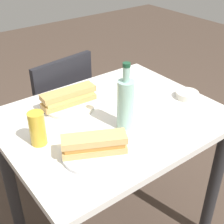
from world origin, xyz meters
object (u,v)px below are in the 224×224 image
object	(u,v)px
knife_near	(62,99)
knife_far	(90,142)
baguette_sandwich_near	(69,97)
water_bottle	(126,103)
chair_far	(57,113)
plate_far	(95,153)
plate_near	(69,105)
baguette_sandwich_far	(94,144)
dining_table	(112,143)
beer_glass	(37,128)
olive_bowl	(187,95)

from	to	relation	value
knife_near	knife_far	distance (m)	0.37
baguette_sandwich_near	knife_near	size ratio (longest dim) A/B	1.41
water_bottle	knife_near	bearing A→B (deg)	107.55
chair_far	plate_far	size ratio (longest dim) A/B	3.69
plate_near	knife_near	distance (m)	0.06
baguette_sandwich_far	water_bottle	xyz separation A→B (m)	(0.20, 0.07, 0.06)
dining_table	plate_far	xyz separation A→B (m)	(-0.21, -0.17, 0.15)
dining_table	baguette_sandwich_far	size ratio (longest dim) A/B	3.93
baguette_sandwich_far	chair_far	bearing A→B (deg)	73.48
beer_glass	olive_bowl	size ratio (longest dim) A/B	1.25
baguette_sandwich_near	olive_bowl	xyz separation A→B (m)	(0.49, -0.27, -0.03)
baguette_sandwich_far	beer_glass	world-z (taller)	beer_glass
plate_near	knife_near	world-z (taller)	knife_near
chair_far	knife_near	distance (m)	0.46
plate_near	baguette_sandwich_near	distance (m)	0.04
dining_table	knife_far	size ratio (longest dim) A/B	5.48
olive_bowl	plate_near	bearing A→B (deg)	151.24
olive_bowl	knife_far	bearing A→B (deg)	-176.71
dining_table	chair_far	bearing A→B (deg)	88.86
baguette_sandwich_near	knife_far	xyz separation A→B (m)	(-0.09, -0.30, -0.03)
chair_far	knife_far	bearing A→B (deg)	-106.67
plate_near	olive_bowl	world-z (taller)	olive_bowl
dining_table	chair_far	distance (m)	0.58
chair_far	baguette_sandwich_near	bearing A→B (deg)	-106.71
baguette_sandwich_far	water_bottle	world-z (taller)	water_bottle
knife_far	water_bottle	size ratio (longest dim) A/B	0.60
baguette_sandwich_near	plate_far	bearing A→B (deg)	-106.30
knife_near	knife_far	bearing A→B (deg)	-102.87
plate_near	beer_glass	size ratio (longest dim) A/B	1.77
knife_near	knife_far	world-z (taller)	same
dining_table	knife_far	bearing A→B (deg)	-148.62
dining_table	baguette_sandwich_far	distance (m)	0.33
knife_near	beer_glass	bearing A→B (deg)	-134.70
chair_far	olive_bowl	size ratio (longest dim) A/B	8.15
olive_bowl	beer_glass	bearing A→B (deg)	172.17
knife_far	water_bottle	world-z (taller)	water_bottle
plate_near	baguette_sandwich_far	size ratio (longest dim) A/B	1.00
chair_far	water_bottle	bearing A→B (deg)	-91.60
olive_bowl	water_bottle	bearing A→B (deg)	-178.25
knife_near	beer_glass	size ratio (longest dim) A/B	1.33
chair_far	baguette_sandwich_far	world-z (taller)	chair_far
dining_table	plate_near	bearing A→B (deg)	119.86
knife_near	water_bottle	xyz separation A→B (m)	(0.11, -0.34, 0.09)
baguette_sandwich_far	knife_far	bearing A→B (deg)	75.48
plate_near	knife_near	bearing A→B (deg)	98.73
chair_far	olive_bowl	world-z (taller)	chair_far
dining_table	water_bottle	distance (m)	0.28
knife_far	water_bottle	distance (m)	0.21
baguette_sandwich_near	olive_bowl	size ratio (longest dim) A/B	2.35
plate_far	plate_near	bearing A→B (deg)	73.70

